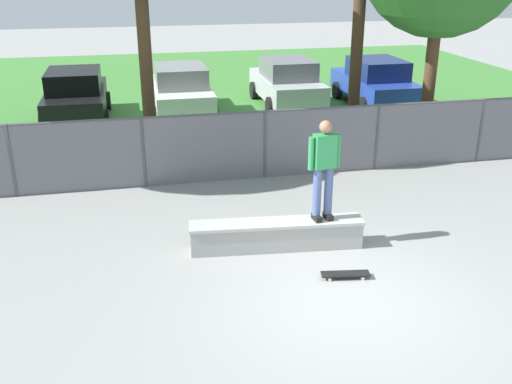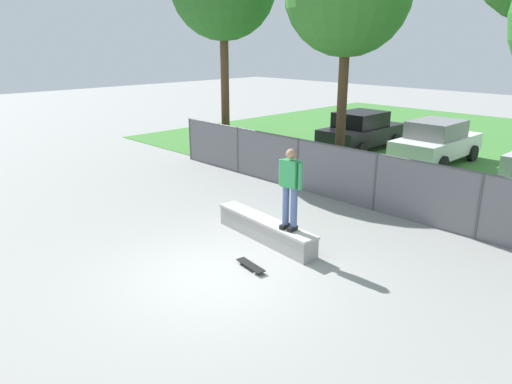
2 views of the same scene
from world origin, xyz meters
The scene contains 10 objects.
ground_plane centered at (0.00, 0.00, 0.00)m, with size 80.00×80.00×0.00m, color gray.
grass_strip centered at (0.00, 15.86, 0.01)m, with size 28.88×20.00×0.02m, color #3D7A33.
concrete_ledge centered at (-0.63, 1.92, 0.27)m, with size 3.15×0.79×0.53m.
skateboarder centered at (0.19, 1.86, 1.54)m, with size 0.60×0.30×1.82m.
skateboard centered at (0.22, 0.65, 0.07)m, with size 0.82×0.32×0.09m.
chainlink_fence centered at (0.00, 5.56, 0.90)m, with size 16.95×0.07×1.64m.
car_black centered at (-4.70, 11.88, 0.84)m, with size 2.02×4.20×1.66m.
car_white centered at (-1.36, 11.95, 0.84)m, with size 2.02×4.20×1.66m.
car_silver centered at (2.41, 12.49, 0.84)m, with size 2.02×4.20×1.66m.
car_blue centered at (5.45, 11.85, 0.84)m, with size 2.02×4.20×1.66m.
Camera 1 is at (-3.01, -7.23, 4.89)m, focal length 40.96 mm.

